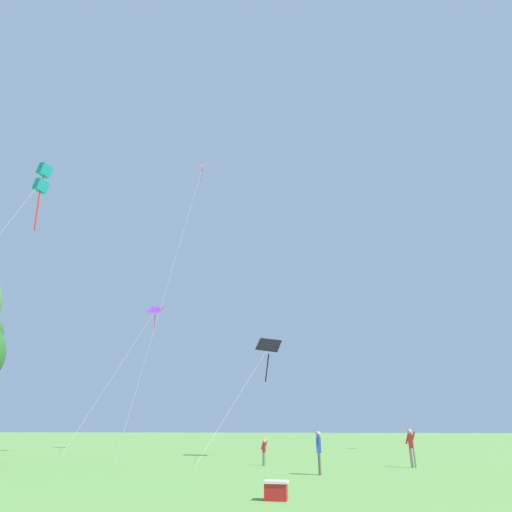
% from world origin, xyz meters
% --- Properties ---
extents(kite_teal_box, '(0.83, 7.70, 18.41)m').
position_xyz_m(kite_teal_box, '(-21.46, 15.00, 17.19)').
color(kite_teal_box, teal).
rests_on(kite_teal_box, ground_plane).
extents(kite_pink_low, '(2.17, 6.69, 23.09)m').
position_xyz_m(kite_pink_low, '(-13.11, 22.37, 20.58)').
color(kite_pink_low, pink).
rests_on(kite_pink_low, ground_plane).
extents(kite_purple_streamer, '(1.63, 11.86, 12.92)m').
position_xyz_m(kite_purple_streamer, '(-20.01, 30.84, 11.79)').
color(kite_purple_streamer, purple).
rests_on(kite_purple_streamer, ground_plane).
extents(kite_black_large, '(2.87, 9.25, 7.63)m').
position_xyz_m(kite_black_large, '(-7.45, 22.79, 6.51)').
color(kite_black_large, black).
rests_on(kite_black_large, ground_plane).
extents(person_child_small, '(0.37, 0.17, 1.17)m').
position_xyz_m(person_child_small, '(-6.61, 16.60, 0.70)').
color(person_child_small, gray).
rests_on(person_child_small, ground_plane).
extents(person_in_red_shirt, '(0.52, 0.27, 1.64)m').
position_xyz_m(person_in_red_shirt, '(0.36, 16.93, 0.98)').
color(person_in_red_shirt, gray).
rests_on(person_in_red_shirt, ground_plane).
extents(person_far_back, '(0.21, 0.51, 1.56)m').
position_xyz_m(person_far_back, '(-3.72, 12.77, 0.94)').
color(person_far_back, '#665B4C').
rests_on(person_far_back, ground_plane).
extents(picnic_cooler, '(0.60, 0.40, 0.44)m').
position_xyz_m(picnic_cooler, '(-4.47, 6.37, 0.22)').
color(picnic_cooler, red).
rests_on(picnic_cooler, ground_plane).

